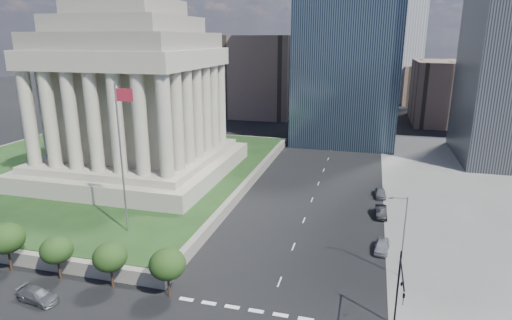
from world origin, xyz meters
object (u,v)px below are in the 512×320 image
(flagpole, at_px, (122,151))
(traffic_signal_ne, at_px, (400,287))
(suv_grey, at_px, (38,295))
(parked_sedan_far, at_px, (380,193))
(war_memorial, at_px, (132,71))
(parked_sedan_near, at_px, (382,246))
(parked_sedan_mid, at_px, (381,212))
(street_lamp_north, at_px, (403,232))

(flagpole, distance_m, traffic_signal_ne, 36.69)
(suv_grey, bearing_deg, parked_sedan_far, -31.19)
(war_memorial, distance_m, parked_sedan_near, 52.84)
(flagpole, bearing_deg, parked_sedan_mid, 29.25)
(suv_grey, xyz_separation_m, parked_sedan_mid, (35.69, 33.14, 0.08))
(parked_sedan_mid, bearing_deg, parked_sedan_near, -92.44)
(parked_sedan_near, distance_m, parked_sedan_mid, 11.87)
(flagpole, bearing_deg, parked_sedan_far, 39.65)
(parked_sedan_far, bearing_deg, street_lamp_north, -89.26)
(parked_sedan_near, relative_size, parked_sedan_mid, 0.92)
(street_lamp_north, relative_size, parked_sedan_mid, 2.09)
(parked_sedan_far, bearing_deg, parked_sedan_near, -93.19)
(parked_sedan_near, xyz_separation_m, parked_sedan_mid, (0.00, 11.87, 0.04))
(traffic_signal_ne, relative_size, parked_sedan_far, 1.78)
(suv_grey, relative_size, parked_sedan_far, 1.09)
(suv_grey, height_order, parked_sedan_mid, parked_sedan_mid)
(traffic_signal_ne, xyz_separation_m, parked_sedan_far, (-1.00, 37.93, -4.48))
(traffic_signal_ne, distance_m, parked_sedan_far, 38.21)
(war_memorial, distance_m, street_lamp_north, 54.92)
(suv_grey, height_order, parked_sedan_far, parked_sedan_far)
(war_memorial, relative_size, parked_sedan_mid, 8.13)
(parked_sedan_far, bearing_deg, war_memorial, -178.63)
(war_memorial, height_order, traffic_signal_ne, war_memorial)
(street_lamp_north, bearing_deg, suv_grey, -157.59)
(street_lamp_north, bearing_deg, war_memorial, 154.08)
(traffic_signal_ne, bearing_deg, parked_sedan_mid, 91.98)
(street_lamp_north, bearing_deg, flagpole, -178.37)
(war_memorial, xyz_separation_m, parked_sedan_far, (45.50, 3.63, -20.63))
(parked_sedan_mid, bearing_deg, traffic_signal_ne, -90.46)
(traffic_signal_ne, bearing_deg, flagpole, 163.29)
(war_memorial, xyz_separation_m, parked_sedan_near, (45.50, -17.20, -20.65))
(war_memorial, distance_m, traffic_signal_ne, 60.00)
(flagpole, height_order, suv_grey, flagpole)
(parked_sedan_near, distance_m, parked_sedan_far, 20.83)
(traffic_signal_ne, distance_m, suv_grey, 37.21)
(parked_sedan_mid, relative_size, parked_sedan_far, 1.07)
(street_lamp_north, xyz_separation_m, parked_sedan_far, (-1.83, 26.63, -4.90))
(street_lamp_north, bearing_deg, traffic_signal_ne, -94.19)
(flagpole, relative_size, parked_sedan_near, 4.52)
(war_memorial, bearing_deg, parked_sedan_far, 4.56)
(suv_grey, xyz_separation_m, parked_sedan_near, (35.69, 21.27, 0.04))
(parked_sedan_near, height_order, parked_sedan_mid, parked_sedan_mid)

